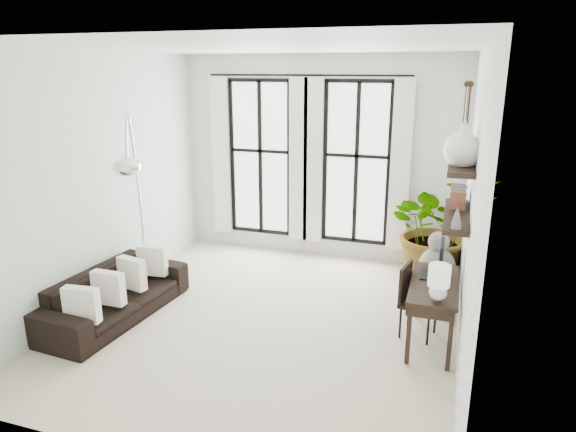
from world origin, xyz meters
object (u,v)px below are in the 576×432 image
at_px(plant, 438,228).
at_px(desk_chair, 413,296).
at_px(buddha, 436,273).
at_px(desk, 434,288).
at_px(sofa, 115,295).
at_px(arc_lamp, 132,162).

bearing_deg(plant, desk_chair, -95.95).
bearing_deg(plant, buddha, -86.67).
height_order(desk, desk_chair, desk).
xyz_separation_m(plant, desk_chair, (-0.18, -1.68, -0.32)).
xyz_separation_m(desk_chair, buddha, (0.22, 0.95, -0.07)).
distance_m(desk, desk_chair, 0.34).
relative_size(sofa, plant, 1.28).
height_order(sofa, desk, desk).
bearing_deg(buddha, sofa, -156.16).
distance_m(desk, buddha, 1.15).
height_order(plant, desk_chair, plant).
relative_size(desk, buddha, 1.24).
xyz_separation_m(plant, buddha, (0.04, -0.73, -0.39)).
distance_m(plant, arc_lamp, 4.23).
height_order(sofa, plant, plant).
distance_m(sofa, buddha, 4.09).
bearing_deg(desk, plant, 91.49).
relative_size(sofa, arc_lamp, 0.82).
bearing_deg(desk_chair, sofa, -157.07).
distance_m(sofa, plant, 4.43).
bearing_deg(desk, buddha, 90.28).
bearing_deg(arc_lamp, sofa, -103.45).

